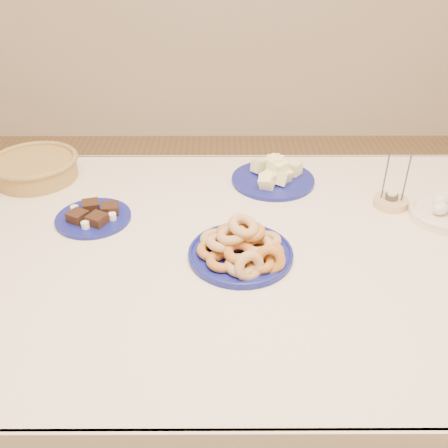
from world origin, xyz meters
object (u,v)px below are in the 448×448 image
at_px(wicker_basket, 35,167).
at_px(candle_holder, 391,201).
at_px(egg_bowl, 443,213).
at_px(donut_platter, 242,248).
at_px(brownie_plate, 94,216).
at_px(melon_plate, 274,176).
at_px(dining_table, 224,277).

height_order(wicker_basket, candle_holder, candle_holder).
bearing_deg(egg_bowl, donut_platter, -162.37).
height_order(brownie_plate, candle_holder, candle_holder).
relative_size(melon_plate, egg_bowl, 1.13).
distance_m(dining_table, donut_platter, 0.15).
distance_m(melon_plate, candle_holder, 0.37).
bearing_deg(candle_holder, melon_plate, 156.30).
height_order(dining_table, donut_platter, donut_platter).
xyz_separation_m(brownie_plate, egg_bowl, (1.00, 0.00, 0.01)).
height_order(donut_platter, candle_holder, candle_holder).
distance_m(donut_platter, candle_holder, 0.52).
xyz_separation_m(donut_platter, egg_bowl, (0.58, 0.18, -0.01)).
bearing_deg(wicker_basket, brownie_plate, -46.59).
bearing_deg(donut_platter, wicker_basket, 146.38).
xyz_separation_m(donut_platter, melon_plate, (0.12, 0.40, -0.00)).
xyz_separation_m(dining_table, donut_platter, (0.05, -0.05, 0.14)).
xyz_separation_m(dining_table, wicker_basket, (-0.61, 0.38, 0.15)).
bearing_deg(brownie_plate, donut_platter, -23.62).
bearing_deg(dining_table, donut_platter, -49.83).
height_order(dining_table, egg_bowl, egg_bowl).
xyz_separation_m(candle_holder, egg_bowl, (0.13, -0.07, 0.00)).
xyz_separation_m(dining_table, melon_plate, (0.16, 0.35, 0.13)).
distance_m(dining_table, brownie_plate, 0.41).
bearing_deg(brownie_plate, candle_holder, 4.94).
bearing_deg(donut_platter, brownie_plate, 156.38).
xyz_separation_m(melon_plate, wicker_basket, (-0.77, 0.03, 0.02)).
bearing_deg(donut_platter, melon_plate, 73.85).
height_order(melon_plate, brownie_plate, melon_plate).
relative_size(brownie_plate, wicker_basket, 0.78).
height_order(melon_plate, candle_holder, candle_holder).
xyz_separation_m(donut_platter, candle_holder, (0.45, 0.26, -0.01)).
height_order(brownie_plate, wicker_basket, wicker_basket).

